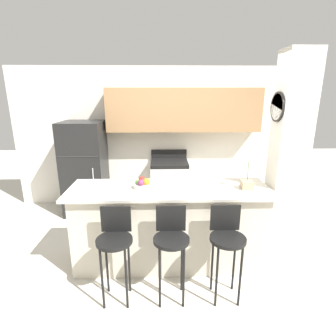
% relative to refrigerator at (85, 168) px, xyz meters
% --- Properties ---
extents(ground_plane, '(14.00, 14.00, 0.00)m').
position_rel_refrigerator_xyz_m(ground_plane, '(1.44, -1.57, -0.81)').
color(ground_plane, beige).
extents(wall_back, '(5.60, 0.38, 2.55)m').
position_rel_refrigerator_xyz_m(wall_back, '(1.57, 0.32, 0.69)').
color(wall_back, silver).
rests_on(wall_back, ground_plane).
extents(pillar_right, '(0.38, 0.33, 2.55)m').
position_rel_refrigerator_xyz_m(pillar_right, '(2.83, -1.52, 0.47)').
color(pillar_right, silver).
rests_on(pillar_right, ground_plane).
extents(counter_bar, '(2.37, 0.72, 1.01)m').
position_rel_refrigerator_xyz_m(counter_bar, '(1.44, -1.57, -0.30)').
color(counter_bar, beige).
rests_on(counter_bar, ground_plane).
extents(refrigerator, '(0.70, 0.70, 1.63)m').
position_rel_refrigerator_xyz_m(refrigerator, '(0.00, 0.00, 0.00)').
color(refrigerator, black).
rests_on(refrigerator, ground_plane).
extents(stove_range, '(0.66, 0.59, 1.07)m').
position_rel_refrigerator_xyz_m(stove_range, '(1.49, 0.06, -0.35)').
color(stove_range, white).
rests_on(stove_range, ground_plane).
extents(bar_stool_left, '(0.36, 0.36, 0.99)m').
position_rel_refrigerator_xyz_m(bar_stool_left, '(0.88, -2.15, -0.15)').
color(bar_stool_left, black).
rests_on(bar_stool_left, ground_plane).
extents(bar_stool_mid, '(0.36, 0.36, 0.99)m').
position_rel_refrigerator_xyz_m(bar_stool_mid, '(1.44, -2.15, -0.15)').
color(bar_stool_mid, black).
rests_on(bar_stool_mid, ground_plane).
extents(bar_stool_right, '(0.36, 0.36, 0.99)m').
position_rel_refrigerator_xyz_m(bar_stool_right, '(2.00, -2.15, -0.15)').
color(bar_stool_right, black).
rests_on(bar_stool_right, ground_plane).
extents(orchid_vase, '(0.13, 0.13, 0.39)m').
position_rel_refrigerator_xyz_m(orchid_vase, '(2.34, -1.62, 0.30)').
color(orchid_vase, tan).
rests_on(orchid_vase, counter_bar).
extents(fruit_bowl, '(0.22, 0.22, 0.12)m').
position_rel_refrigerator_xyz_m(fruit_bowl, '(1.12, -1.56, 0.25)').
color(fruit_bowl, silver).
rests_on(fruit_bowl, counter_bar).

